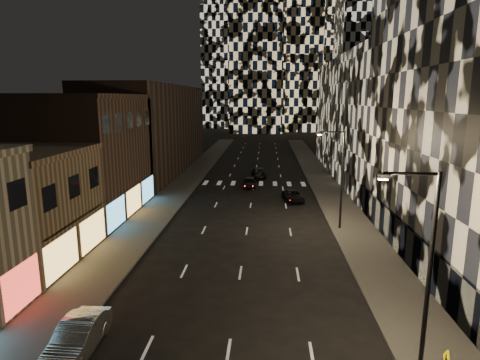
# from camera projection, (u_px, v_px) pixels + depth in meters

# --- Properties ---
(sidewalk_left) EXTENTS (4.00, 120.00, 0.15)m
(sidewalk_left) POSITION_uv_depth(u_px,v_px,m) (185.00, 182.00, 58.04)
(sidewalk_left) COLOR #47443F
(sidewalk_left) RESTS_ON ground
(sidewalk_right) EXTENTS (4.00, 120.00, 0.15)m
(sidewalk_right) POSITION_uv_depth(u_px,v_px,m) (325.00, 184.00, 56.74)
(sidewalk_right) COLOR #47443F
(sidewalk_right) RESTS_ON ground
(curb_left) EXTENTS (0.20, 120.00, 0.15)m
(curb_left) POSITION_uv_depth(u_px,v_px,m) (199.00, 182.00, 57.90)
(curb_left) COLOR #4C4C47
(curb_left) RESTS_ON ground
(curb_right) EXTENTS (0.20, 120.00, 0.15)m
(curb_right) POSITION_uv_depth(u_px,v_px,m) (310.00, 184.00, 56.88)
(curb_right) COLOR #4C4C47
(curb_right) RESTS_ON ground
(retail_tan) EXTENTS (10.00, 10.00, 8.00)m
(retail_tan) POSITION_uv_depth(u_px,v_px,m) (10.00, 209.00, 29.35)
(retail_tan) COLOR #846B4F
(retail_tan) RESTS_ON ground
(retail_brown) EXTENTS (10.00, 15.00, 12.00)m
(retail_brown) POSITION_uv_depth(u_px,v_px,m) (84.00, 158.00, 41.17)
(retail_brown) COLOR #483429
(retail_brown) RESTS_ON ground
(retail_filler_left) EXTENTS (10.00, 40.00, 14.00)m
(retail_filler_left) POSITION_uv_depth(u_px,v_px,m) (155.00, 129.00, 66.87)
(retail_filler_left) COLOR #483429
(retail_filler_left) RESTS_ON ground
(midrise_base) EXTENTS (0.60, 25.00, 3.00)m
(midrise_base) POSITION_uv_depth(u_px,v_px,m) (401.00, 235.00, 31.38)
(midrise_base) COLOR #383838
(midrise_base) RESTS_ON ground
(midrise_filler_right) EXTENTS (16.00, 40.00, 18.00)m
(midrise_filler_right) POSITION_uv_depth(u_px,v_px,m) (387.00, 118.00, 61.14)
(midrise_filler_right) COLOR #232326
(midrise_filler_right) RESTS_ON ground
(streetlight_near) EXTENTS (2.55, 0.25, 9.00)m
(streetlight_near) POSITION_uv_depth(u_px,v_px,m) (425.00, 261.00, 16.69)
(streetlight_near) COLOR black
(streetlight_near) RESTS_ON sidewalk_right
(streetlight_far) EXTENTS (2.55, 0.25, 9.00)m
(streetlight_far) POSITION_uv_depth(u_px,v_px,m) (340.00, 173.00, 36.24)
(streetlight_far) COLOR black
(streetlight_far) RESTS_ON sidewalk_right
(car_silver_parked) EXTENTS (1.75, 4.82, 1.58)m
(car_silver_parked) POSITION_uv_depth(u_px,v_px,m) (77.00, 337.00, 19.15)
(car_silver_parked) COLOR gray
(car_silver_parked) RESTS_ON ground
(car_dark_midlane) EXTENTS (1.95, 4.18, 1.38)m
(car_dark_midlane) POSITION_uv_depth(u_px,v_px,m) (249.00, 182.00, 54.74)
(car_dark_midlane) COLOR black
(car_dark_midlane) RESTS_ON ground
(car_dark_oncoming) EXTENTS (2.56, 5.29, 1.49)m
(car_dark_oncoming) POSITION_uv_depth(u_px,v_px,m) (259.00, 172.00, 61.97)
(car_dark_oncoming) COLOR black
(car_dark_oncoming) RESTS_ON ground
(car_dark_rightlane) EXTENTS (2.66, 4.77, 1.26)m
(car_dark_rightlane) POSITION_uv_depth(u_px,v_px,m) (293.00, 196.00, 47.37)
(car_dark_rightlane) COLOR black
(car_dark_rightlane) RESTS_ON ground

